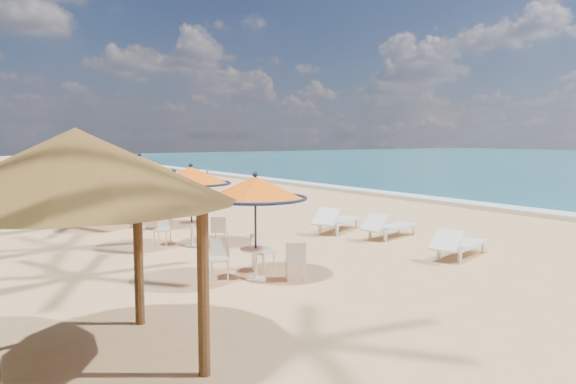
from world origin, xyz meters
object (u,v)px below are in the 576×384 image
object	(u,v)px
lounger_mid	(388,226)
lounger_far	(336,220)
station_3	(102,169)
lounger_near	(458,244)
station_4	(71,164)
palapa	(76,167)
station_0	(256,201)
station_2	(140,171)
station_1	(191,183)

from	to	relation	value
lounger_mid	lounger_far	bearing A→B (deg)	97.29
station_3	lounger_near	world-z (taller)	station_3
station_4	palapa	size ratio (longest dim) A/B	0.58
station_4	lounger_far	xyz separation A→B (m)	(5.01, -11.34, -1.36)
station_0	palapa	xyz separation A→B (m)	(-4.04, -2.48, 0.92)
lounger_mid	lounger_far	xyz separation A→B (m)	(-0.57, 1.64, 0.02)
station_3	station_4	world-z (taller)	station_3
station_0	station_2	bearing A→B (deg)	87.84
station_0	lounger_mid	bearing A→B (deg)	18.44
palapa	lounger_mid	bearing A→B (deg)	24.38
station_4	lounger_near	xyz separation A→B (m)	(5.12, -15.81, -1.39)
station_2	palapa	xyz separation A→B (m)	(-4.32, -10.01, 0.71)
lounger_far	station_4	bearing A→B (deg)	86.94
station_1	station_4	xyz separation A→B (m)	(-0.48, 10.90, 0.06)
station_2	palapa	size ratio (longest dim) A/B	0.60
station_0	station_4	distance (m)	14.80
station_3	station_4	distance (m)	4.18
station_3	station_1	bearing A→B (deg)	-86.77
station_3	lounger_near	xyz separation A→B (m)	(5.02, -11.64, -1.39)
station_2	lounger_mid	distance (m)	7.84
lounger_far	station_3	bearing A→B (deg)	97.51
station_1	station_2	bearing A→B (deg)	91.09
lounger_near	lounger_far	xyz separation A→B (m)	(-0.11, 4.47, 0.02)
lounger_mid	palapa	distance (m)	10.64
station_3	lounger_far	bearing A→B (deg)	-55.59
station_2	station_3	size ratio (longest dim) A/B	1.00
lounger_far	station_0	bearing A→B (deg)	-171.57
station_4	lounger_far	size ratio (longest dim) A/B	1.00
station_0	lounger_mid	size ratio (longest dim) A/B	1.02
station_1	station_2	distance (m)	3.63
lounger_near	lounger_mid	distance (m)	2.86
station_1	lounger_far	distance (m)	4.73
station_0	station_4	world-z (taller)	station_4
station_1	lounger_mid	size ratio (longest dim) A/B	1.02
station_4	lounger_near	world-z (taller)	station_4
lounger_near	station_1	bearing A→B (deg)	117.01
station_1	lounger_far	bearing A→B (deg)	-5.57
lounger_far	lounger_mid	bearing A→B (deg)	-97.79
station_0	palapa	distance (m)	4.83
station_1	palapa	xyz separation A→B (m)	(-4.39, -6.39, 0.84)
station_3	palapa	bearing A→B (deg)	-107.02
lounger_far	station_2	bearing A→B (deg)	111.63
palapa	station_4	bearing A→B (deg)	77.25
station_1	lounger_far	world-z (taller)	station_1
station_1	station_4	distance (m)	10.91
station_1	lounger_near	distance (m)	6.88
station_0	palapa	size ratio (longest dim) A/B	0.56
station_0	station_1	distance (m)	3.92
palapa	station_0	bearing A→B (deg)	31.59
station_0	station_3	size ratio (longest dim) A/B	0.92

